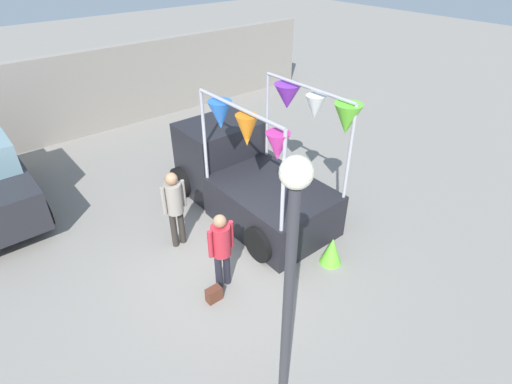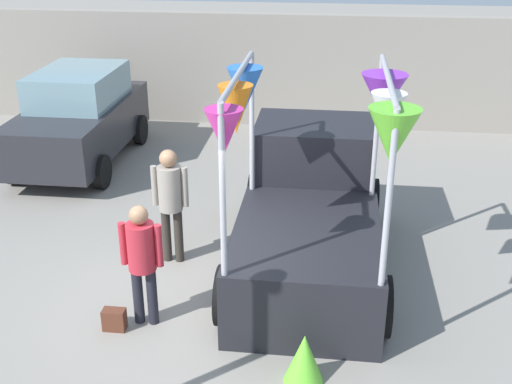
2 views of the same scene
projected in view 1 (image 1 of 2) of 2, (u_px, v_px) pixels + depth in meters
The scene contains 8 objects.
ground_plane at pixel (235, 260), 8.09m from camera, with size 60.00×60.00×0.00m, color gray.
vendor_truck at pixel (245, 173), 9.28m from camera, with size 2.43×4.15×3.03m.
person_customer at pixel (221, 245), 7.00m from camera, with size 0.53×0.34×1.61m.
person_vendor at pixel (174, 203), 7.96m from camera, with size 0.53×0.34×1.73m.
handbag at pixel (214, 294), 7.14m from camera, with size 0.28×0.16×0.28m, color #592D1E.
street_lamp at pixel (290, 272), 4.21m from camera, with size 0.32×0.32×3.94m.
brick_boundary_wall at pixel (82, 95), 12.56m from camera, with size 18.00×0.36×2.60m, color gray.
folded_kite_bundle_lime at pixel (332, 251), 7.88m from camera, with size 0.44×0.44×0.60m, color #66CC33.
Camera 1 is at (-3.49, -4.94, 5.56)m, focal length 28.00 mm.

